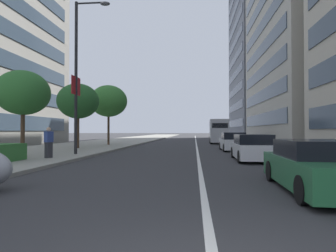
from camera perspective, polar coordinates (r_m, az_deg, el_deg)
name	(u,v)px	position (r m, az deg, el deg)	size (l,w,h in m)	color
sidewalk_right_plaza	(103,143)	(34.05, -13.02, -3.45)	(160.00, 9.42, 0.15)	gray
lane_centre_stripe	(196,143)	(37.32, 5.68, -3.36)	(110.00, 0.16, 0.01)	silver
car_approaching_light	(318,167)	(8.23, 28.01, -7.32)	(4.36, 2.01, 1.31)	#236038
car_mid_block_traffic	(253,148)	(15.46, 16.75, -4.29)	(4.13, 1.95, 1.36)	silver
car_following_behind	(233,142)	(22.65, 12.97, -3.21)	(4.13, 1.87, 1.43)	silver
delivery_van_ahead	(219,131)	(35.25, 10.17, -0.98)	(5.63, 2.31, 2.91)	#B7B7BC
street_lamp_with_banners	(80,66)	(18.31, -17.24, 11.56)	(1.26, 2.19, 9.26)	#232326
street_tree_far_plaza	(23,93)	(17.65, -27.18, 5.94)	(2.89, 2.89, 4.74)	#473323
street_tree_by_lamp_post	(78,101)	(24.27, -17.66, 4.78)	(3.35, 3.35, 5.25)	#473323
street_tree_mid_sidewalk	(109,101)	(29.58, -11.89, 4.92)	(3.78, 3.78, 6.05)	#473323
pedestrian_on_plaza	(49,142)	(15.89, -22.92, -3.07)	(0.46, 0.38, 1.59)	#2D2D33
office_tower_near_left	(280,43)	(64.54, 21.71, 15.19)	(21.22, 18.40, 38.94)	slate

